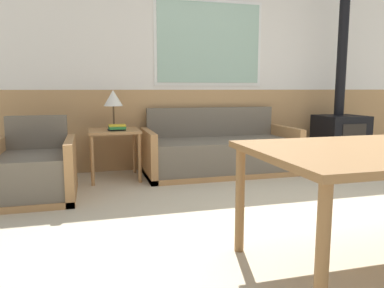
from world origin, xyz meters
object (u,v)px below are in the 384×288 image
(side_table, at_px, (114,137))
(wood_stove, at_px, (340,127))
(armchair, at_px, (34,173))
(table_lamp, at_px, (113,99))
(couch, at_px, (220,153))

(side_table, xyz_separation_m, wood_stove, (3.04, -0.08, 0.05))
(armchair, distance_m, table_lamp, 1.29)
(armchair, relative_size, wood_stove, 0.36)
(couch, bearing_deg, wood_stove, -1.33)
(side_table, relative_size, table_lamp, 1.28)
(side_table, distance_m, table_lamp, 0.46)
(wood_stove, bearing_deg, side_table, 178.53)
(armchair, bearing_deg, table_lamp, 34.80)
(couch, xyz_separation_m, table_lamp, (-1.30, 0.14, 0.69))
(couch, height_order, wood_stove, wood_stove)
(couch, bearing_deg, armchair, -164.66)
(armchair, xyz_separation_m, table_lamp, (0.82, 0.72, 0.69))
(armchair, bearing_deg, couch, 8.80)
(armchair, bearing_deg, side_table, 30.76)
(side_table, xyz_separation_m, table_lamp, (0.01, 0.10, 0.45))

